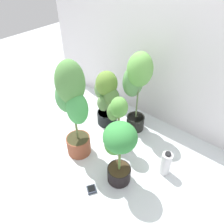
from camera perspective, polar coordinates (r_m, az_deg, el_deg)
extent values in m
plane|color=silver|center=(2.32, -1.30, -11.14)|extent=(8.00, 8.00, 0.00)
cube|color=silver|center=(2.35, 12.85, 18.49)|extent=(3.20, 0.01, 2.00)
cylinder|color=black|center=(2.64, -1.27, -1.33)|extent=(0.24, 0.24, 0.16)
cylinder|color=#442E22|center=(2.60, -1.30, -0.14)|extent=(0.22, 0.22, 0.02)
cylinder|color=#5F7C40|center=(2.46, -1.37, 4.07)|extent=(0.02, 0.02, 0.45)
ellipsoid|color=olive|center=(2.36, -1.43, 7.46)|extent=(0.27, 0.27, 0.28)
ellipsoid|color=#658F51|center=(2.49, -2.55, 6.00)|extent=(0.24, 0.23, 0.25)
ellipsoid|color=#5A8143|center=(2.38, -0.16, 3.90)|extent=(0.22, 0.22, 0.23)
ellipsoid|color=#618A4F|center=(2.43, -2.27, 2.34)|extent=(0.20, 0.20, 0.20)
cylinder|color=black|center=(2.09, 1.84, -15.83)|extent=(0.22, 0.22, 0.15)
cylinder|color=#3F2F1C|center=(2.03, 1.88, -14.68)|extent=(0.20, 0.20, 0.02)
cylinder|color=olive|center=(1.85, 2.03, -10.36)|extent=(0.02, 0.02, 0.45)
ellipsoid|color=#378D40|center=(1.72, 2.16, -6.61)|extent=(0.39, 0.39, 0.24)
ellipsoid|color=#3F8231|center=(1.84, 0.78, -7.96)|extent=(0.20, 0.22, 0.24)
cylinder|color=brown|center=(2.31, -8.69, -8.44)|extent=(0.24, 0.24, 0.20)
cylinder|color=#3B3720|center=(2.24, -8.91, -6.83)|extent=(0.22, 0.22, 0.02)
cylinder|color=olive|center=(2.00, -9.95, 0.73)|extent=(0.02, 0.02, 0.73)
ellipsoid|color=#558D46|center=(1.84, -10.90, 7.58)|extent=(0.33, 0.34, 0.40)
ellipsoid|color=#519953|center=(2.01, -11.45, 4.00)|extent=(0.32, 0.33, 0.32)
ellipsoid|color=#49A652|center=(1.90, -9.03, 0.85)|extent=(0.28, 0.27, 0.31)
cylinder|color=black|center=(2.57, 6.11, -2.68)|extent=(0.20, 0.20, 0.17)
cylinder|color=#45361C|center=(2.52, 6.23, -1.36)|extent=(0.19, 0.19, 0.02)
cylinder|color=#63794A|center=(2.31, 6.82, 5.28)|extent=(0.02, 0.02, 0.68)
ellipsoid|color=#6EB453|center=(2.18, 7.33, 10.97)|extent=(0.30, 0.30, 0.36)
ellipsoid|color=#64A05A|center=(2.32, 5.52, 7.93)|extent=(0.28, 0.29, 0.36)
cylinder|color=slate|center=(2.34, 1.62, -7.52)|extent=(0.19, 0.19, 0.17)
cylinder|color=#433222|center=(2.29, 1.66, -6.18)|extent=(0.17, 0.17, 0.02)
cylinder|color=olive|center=(2.14, 1.76, -2.11)|extent=(0.02, 0.02, 0.41)
ellipsoid|color=#61A548|center=(2.04, 1.85, 1.23)|extent=(0.24, 0.24, 0.21)
ellipsoid|color=#63984A|center=(2.16, 0.37, 0.05)|extent=(0.14, 0.15, 0.21)
cube|color=#282E3F|center=(2.08, -5.38, -19.48)|extent=(0.11, 0.11, 0.02)
cube|color=black|center=(2.07, -5.41, -19.29)|extent=(0.09, 0.09, 0.00)
cylinder|color=white|center=(2.15, 13.88, -12.97)|extent=(0.10, 0.10, 0.25)
cylinder|color=black|center=(2.05, 14.47, -10.58)|extent=(0.05, 0.05, 0.02)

